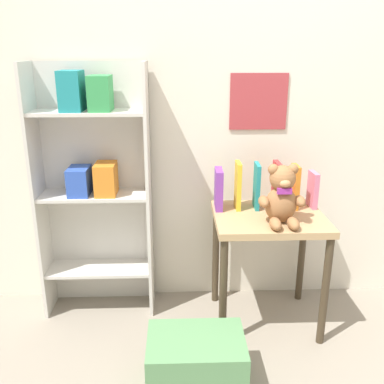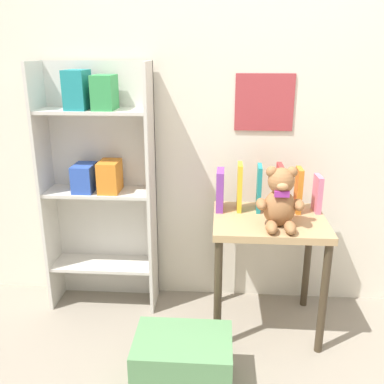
% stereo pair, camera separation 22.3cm
% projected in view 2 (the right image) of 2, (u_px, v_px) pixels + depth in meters
% --- Properties ---
extents(wall_back, '(4.80, 0.07, 2.50)m').
position_uv_depth(wall_back, '(255.00, 90.00, 2.33)').
color(wall_back, silver).
rests_on(wall_back, ground_plane).
extents(bookshelf_side, '(0.62, 0.24, 1.41)m').
position_uv_depth(bookshelf_side, '(99.00, 174.00, 2.40)').
color(bookshelf_side, beige).
rests_on(bookshelf_side, ground_plane).
extents(display_table, '(0.58, 0.48, 0.64)m').
position_uv_depth(display_table, '(268.00, 237.00, 2.23)').
color(display_table, tan).
rests_on(display_table, ground_plane).
extents(teddy_bear, '(0.23, 0.21, 0.30)m').
position_uv_depth(teddy_bear, '(280.00, 200.00, 2.05)').
color(teddy_bear, '#99663D').
rests_on(teddy_bear, display_table).
extents(book_standing_purple, '(0.04, 0.14, 0.22)m').
position_uv_depth(book_standing_purple, '(220.00, 190.00, 2.29)').
color(book_standing_purple, purple).
rests_on(book_standing_purple, display_table).
extents(book_standing_yellow, '(0.02, 0.12, 0.26)m').
position_uv_depth(book_standing_yellow, '(240.00, 187.00, 2.27)').
color(book_standing_yellow, gold).
rests_on(book_standing_yellow, display_table).
extents(book_standing_teal, '(0.03, 0.13, 0.25)m').
position_uv_depth(book_standing_teal, '(259.00, 188.00, 2.27)').
color(book_standing_teal, teal).
rests_on(book_standing_teal, display_table).
extents(book_standing_red, '(0.03, 0.13, 0.26)m').
position_uv_depth(book_standing_red, '(279.00, 188.00, 2.25)').
color(book_standing_red, red).
rests_on(book_standing_red, display_table).
extents(book_standing_orange, '(0.03, 0.11, 0.24)m').
position_uv_depth(book_standing_orange, '(298.00, 190.00, 2.25)').
color(book_standing_orange, orange).
rests_on(book_standing_orange, display_table).
extents(book_standing_pink, '(0.03, 0.11, 0.20)m').
position_uv_depth(book_standing_pink, '(317.00, 194.00, 2.26)').
color(book_standing_pink, '#D17093').
rests_on(book_standing_pink, display_table).
extents(storage_bin, '(0.43, 0.30, 0.26)m').
position_uv_depth(storage_bin, '(183.00, 363.00, 1.91)').
color(storage_bin, '#568956').
rests_on(storage_bin, ground_plane).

